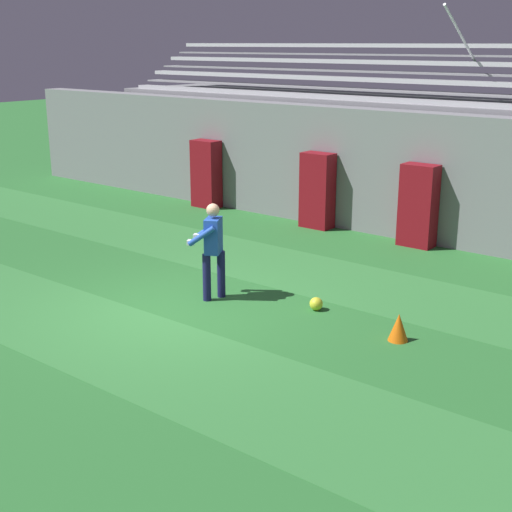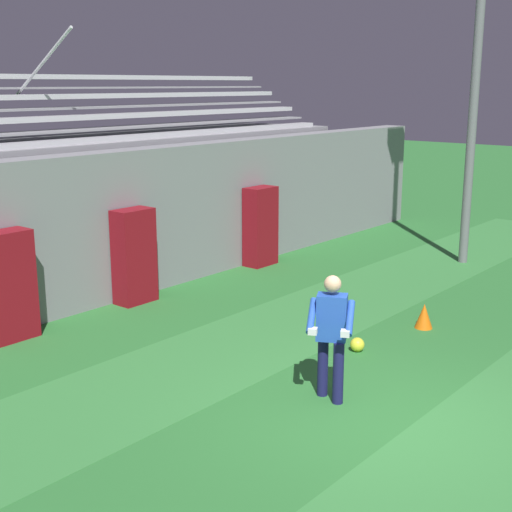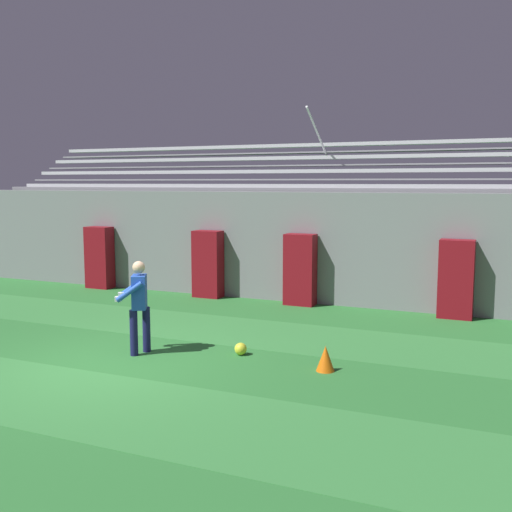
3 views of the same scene
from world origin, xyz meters
TOP-DOWN VIEW (x-y plane):
  - ground_plane at (0.00, 0.00)m, footprint 80.00×80.00m
  - turf_stripe_mid at (0.00, -1.54)m, footprint 28.00×2.23m
  - turf_stripe_far at (0.00, 2.91)m, footprint 28.00×2.23m
  - back_wall at (0.00, 6.50)m, footprint 24.00×0.60m
  - padding_pillar_gate_left at (-1.29, 5.95)m, footprint 0.76×0.44m
  - padding_pillar_gate_right at (1.29, 5.95)m, footprint 0.76×0.44m
  - padding_pillar_far_left at (-4.83, 5.95)m, footprint 0.76×0.44m
  - padding_pillar_far_right at (5.00, 5.95)m, footprint 0.76×0.44m
  - bleacher_stand at (0.00, 8.49)m, footprint 18.00×3.35m
  - goalkeeper at (0.08, 0.74)m, footprint 0.69×0.73m
  - soccer_ball at (1.78, 1.38)m, footprint 0.22×0.22m
  - traffic_cone at (3.42, 1.09)m, footprint 0.30×0.30m

SIDE VIEW (x-z plane):
  - ground_plane at x=0.00m, z-range 0.00..0.00m
  - turf_stripe_mid at x=0.00m, z-range 0.00..0.01m
  - turf_stripe_far at x=0.00m, z-range 0.00..0.01m
  - soccer_ball at x=1.78m, z-range 0.00..0.22m
  - traffic_cone at x=3.42m, z-range 0.00..0.42m
  - padding_pillar_gate_left at x=-1.29m, z-range 0.00..1.77m
  - padding_pillar_gate_right at x=1.29m, z-range 0.00..1.77m
  - padding_pillar_far_left at x=-4.83m, z-range 0.00..1.77m
  - padding_pillar_far_right at x=5.00m, z-range 0.00..1.77m
  - goalkeeper at x=0.08m, z-range 0.12..1.79m
  - back_wall at x=0.00m, z-range 0.00..2.80m
  - bleacher_stand at x=0.00m, z-range -1.01..4.01m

